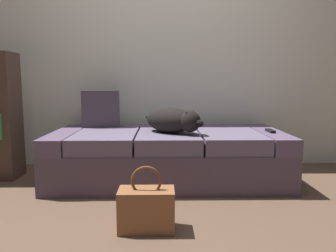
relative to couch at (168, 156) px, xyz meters
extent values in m
plane|color=brown|center=(0.00, -1.00, -0.21)|extent=(10.00, 10.00, 0.00)
cube|color=silver|center=(0.00, 0.61, 1.19)|extent=(6.40, 0.10, 2.80)
cube|color=#524151|center=(0.00, 0.00, -0.06)|extent=(1.95, 0.95, 0.30)
cube|color=#5B4963|center=(-0.88, 0.00, 0.15)|extent=(0.20, 0.95, 0.13)
cube|color=#5B4963|center=(0.88, 0.00, 0.15)|extent=(0.20, 0.95, 0.13)
cube|color=#5B4963|center=(0.00, 0.37, 0.15)|extent=(1.55, 0.20, 0.13)
cube|color=slate|center=(-0.52, -0.10, 0.15)|extent=(0.50, 0.73, 0.13)
cube|color=slate|center=(0.00, -0.10, 0.15)|extent=(0.50, 0.73, 0.13)
cube|color=slate|center=(0.52, -0.10, 0.15)|extent=(0.50, 0.73, 0.13)
ellipsoid|color=black|center=(0.01, -0.08, 0.32)|extent=(0.51, 0.49, 0.21)
sphere|color=black|center=(0.17, -0.22, 0.32)|extent=(0.17, 0.17, 0.17)
ellipsoid|color=black|center=(0.23, -0.27, 0.31)|extent=(0.12, 0.11, 0.06)
cone|color=black|center=(0.20, -0.19, 0.39)|extent=(0.04, 0.04, 0.05)
cone|color=black|center=(0.14, -0.26, 0.39)|extent=(0.04, 0.04, 0.05)
ellipsoid|color=black|center=(-0.11, 0.09, 0.33)|extent=(0.18, 0.10, 0.05)
cube|color=black|center=(0.86, -0.08, 0.23)|extent=(0.05, 0.15, 0.02)
cube|color=#453A42|center=(-0.62, 0.27, 0.39)|extent=(0.35, 0.15, 0.34)
cube|color=brown|center=(-0.14, -1.00, -0.09)|extent=(0.32, 0.18, 0.24)
torus|color=brown|center=(-0.14, -1.00, 0.08)|extent=(0.18, 0.02, 0.18)
camera|label=1|loc=(-0.05, -2.83, 0.63)|focal=35.67mm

